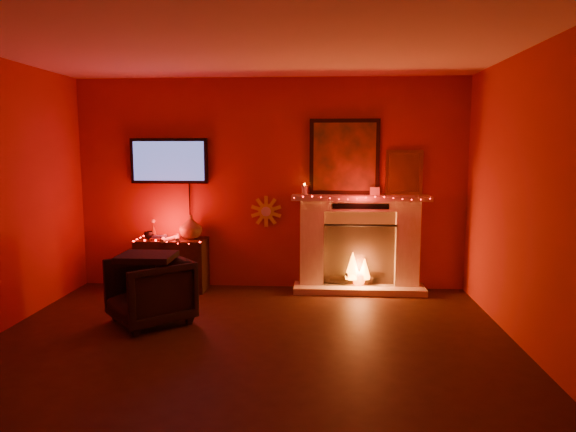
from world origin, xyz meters
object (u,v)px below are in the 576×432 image
at_px(tv, 169,161).
at_px(armchair, 150,291).
at_px(console_table, 174,260).
at_px(fireplace, 359,235).
at_px(sunburst_clock, 266,211).

xyz_separation_m(tv, armchair, (0.19, -1.46, -1.30)).
bearing_deg(tv, console_table, -68.50).
bearing_deg(fireplace, armchair, -148.19).
distance_m(fireplace, armchair, 2.68).
bearing_deg(sunburst_clock, tv, -178.76).
bearing_deg(armchair, console_table, 143.97).
height_order(fireplace, armchair, fireplace).
height_order(tv, sunburst_clock, tv).
relative_size(fireplace, armchair, 2.90).
xyz_separation_m(fireplace, tv, (-2.44, 0.06, 0.92)).
relative_size(tv, console_table, 1.28).
height_order(sunburst_clock, console_table, sunburst_clock).
relative_size(tv, sunburst_clock, 3.10).
bearing_deg(fireplace, console_table, -176.96).
bearing_deg(sunburst_clock, console_table, -169.53).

